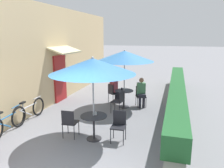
{
  "coord_description": "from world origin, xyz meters",
  "views": [
    {
      "loc": [
        2.65,
        -3.5,
        2.97
      ],
      "look_at": [
        0.15,
        4.95,
        1.0
      ],
      "focal_mm": 35.0,
      "sensor_mm": 36.0,
      "label": 1
    }
  ],
  "objects_px": {
    "seated_patron_mid_left": "(141,91)",
    "bicycle_second": "(29,111)",
    "cafe_chair_near_left": "(119,124)",
    "cafe_chair_mid_right": "(113,92)",
    "bicycle_leaning": "(7,122)",
    "patio_table_near": "(94,122)",
    "coffee_cup_near": "(96,113)",
    "patio_umbrella_mid": "(125,56)",
    "seated_patron_mid_right": "(115,88)",
    "patio_umbrella_near": "(93,66)",
    "cafe_chair_mid_left": "(141,94)",
    "patio_table_mid": "(124,95)",
    "cafe_chair_near_right": "(69,121)",
    "cafe_chair_mid_back": "(119,100)",
    "coffee_cup_mid": "(122,89)"
  },
  "relations": [
    {
      "from": "patio_table_near",
      "to": "patio_table_mid",
      "type": "height_order",
      "value": "same"
    },
    {
      "from": "cafe_chair_near_left",
      "to": "cafe_chair_mid_back",
      "type": "distance_m",
      "value": 2.32
    },
    {
      "from": "patio_table_mid",
      "to": "bicycle_second",
      "type": "bearing_deg",
      "value": -139.99
    },
    {
      "from": "cafe_chair_near_left",
      "to": "coffee_cup_mid",
      "type": "bearing_deg",
      "value": -80.72
    },
    {
      "from": "patio_umbrella_mid",
      "to": "cafe_chair_mid_back",
      "type": "xyz_separation_m",
      "value": [
        -0.03,
        -0.73,
        -1.64
      ]
    },
    {
      "from": "cafe_chair_near_right",
      "to": "patio_umbrella_mid",
      "type": "bearing_deg",
      "value": 71.46
    },
    {
      "from": "patio_umbrella_mid",
      "to": "cafe_chair_mid_right",
      "type": "xyz_separation_m",
      "value": [
        -0.61,
        0.39,
        -1.64
      ]
    },
    {
      "from": "seated_patron_mid_left",
      "to": "bicycle_second",
      "type": "xyz_separation_m",
      "value": [
        -3.56,
        -2.64,
        -0.33
      ]
    },
    {
      "from": "bicycle_leaning",
      "to": "cafe_chair_mid_right",
      "type": "bearing_deg",
      "value": 54.51
    },
    {
      "from": "cafe_chair_near_left",
      "to": "seated_patron_mid_left",
      "type": "bearing_deg",
      "value": -95.53
    },
    {
      "from": "patio_umbrella_mid",
      "to": "cafe_chair_mid_left",
      "type": "distance_m",
      "value": 1.79
    },
    {
      "from": "bicycle_leaning",
      "to": "bicycle_second",
      "type": "bearing_deg",
      "value": 86.18
    },
    {
      "from": "cafe_chair_near_right",
      "to": "seated_patron_mid_right",
      "type": "height_order",
      "value": "seated_patron_mid_right"
    },
    {
      "from": "cafe_chair_mid_left",
      "to": "seated_patron_mid_right",
      "type": "bearing_deg",
      "value": -28.29
    },
    {
      "from": "cafe_chair_near_left",
      "to": "cafe_chair_near_right",
      "type": "bearing_deg",
      "value": 6.04
    },
    {
      "from": "patio_umbrella_near",
      "to": "coffee_cup_near",
      "type": "height_order",
      "value": "patio_umbrella_near"
    },
    {
      "from": "patio_umbrella_mid",
      "to": "seated_patron_mid_left",
      "type": "bearing_deg",
      "value": 18.53
    },
    {
      "from": "coffee_cup_mid",
      "to": "bicycle_second",
      "type": "bearing_deg",
      "value": -138.0
    },
    {
      "from": "patio_umbrella_near",
      "to": "seated_patron_mid_right",
      "type": "height_order",
      "value": "patio_umbrella_near"
    },
    {
      "from": "coffee_cup_near",
      "to": "cafe_chair_mid_left",
      "type": "bearing_deg",
      "value": 77.08
    },
    {
      "from": "seated_patron_mid_left",
      "to": "bicycle_second",
      "type": "height_order",
      "value": "seated_patron_mid_left"
    },
    {
      "from": "patio_table_mid",
      "to": "patio_table_near",
      "type": "bearing_deg",
      "value": -92.97
    },
    {
      "from": "cafe_chair_near_left",
      "to": "bicycle_leaning",
      "type": "height_order",
      "value": "cafe_chair_near_left"
    },
    {
      "from": "patio_table_near",
      "to": "seated_patron_mid_right",
      "type": "bearing_deg",
      "value": 96.12
    },
    {
      "from": "cafe_chair_near_left",
      "to": "cafe_chair_mid_right",
      "type": "bearing_deg",
      "value": -74.03
    },
    {
      "from": "patio_table_mid",
      "to": "patio_umbrella_mid",
      "type": "relative_size",
      "value": 0.32
    },
    {
      "from": "patio_table_mid",
      "to": "bicycle_second",
      "type": "relative_size",
      "value": 0.43
    },
    {
      "from": "patio_table_near",
      "to": "bicycle_leaning",
      "type": "height_order",
      "value": "bicycle_leaning"
    },
    {
      "from": "patio_umbrella_near",
      "to": "bicycle_leaning",
      "type": "relative_size",
      "value": 1.34
    },
    {
      "from": "cafe_chair_near_left",
      "to": "coffee_cup_near",
      "type": "relative_size",
      "value": 9.67
    },
    {
      "from": "seated_patron_mid_right",
      "to": "patio_umbrella_near",
      "type": "bearing_deg",
      "value": -45.21
    },
    {
      "from": "cafe_chair_mid_left",
      "to": "cafe_chair_mid_back",
      "type": "xyz_separation_m",
      "value": [
        -0.68,
        -1.06,
        0.0
      ]
    },
    {
      "from": "cafe_chair_mid_right",
      "to": "bicycle_second",
      "type": "distance_m",
      "value": 3.6
    },
    {
      "from": "patio_umbrella_mid",
      "to": "cafe_chair_mid_right",
      "type": "height_order",
      "value": "patio_umbrella_mid"
    },
    {
      "from": "cafe_chair_mid_right",
      "to": "bicycle_second",
      "type": "relative_size",
      "value": 0.49
    },
    {
      "from": "patio_table_mid",
      "to": "patio_umbrella_mid",
      "type": "xyz_separation_m",
      "value": [
        0.0,
        0.0,
        1.63
      ]
    },
    {
      "from": "cafe_chair_near_right",
      "to": "cafe_chair_mid_right",
      "type": "bearing_deg",
      "value": 82.56
    },
    {
      "from": "patio_umbrella_near",
      "to": "patio_table_near",
      "type": "bearing_deg",
      "value": -110.56
    },
    {
      "from": "patio_umbrella_mid",
      "to": "cafe_chair_mid_left",
      "type": "height_order",
      "value": "patio_umbrella_mid"
    },
    {
      "from": "seated_patron_mid_left",
      "to": "cafe_chair_mid_back",
      "type": "height_order",
      "value": "seated_patron_mid_left"
    },
    {
      "from": "cafe_chair_near_left",
      "to": "seated_patron_mid_left",
      "type": "distance_m",
      "value": 3.2
    },
    {
      "from": "cafe_chair_mid_left",
      "to": "cafe_chair_near_left",
      "type": "bearing_deg",
      "value": 67.14
    },
    {
      "from": "cafe_chair_near_left",
      "to": "cafe_chair_near_right",
      "type": "xyz_separation_m",
      "value": [
        -1.43,
        -0.23,
        0.0
      ]
    },
    {
      "from": "coffee_cup_near",
      "to": "patio_umbrella_mid",
      "type": "relative_size",
      "value": 0.04
    },
    {
      "from": "patio_table_near",
      "to": "patio_umbrella_mid",
      "type": "height_order",
      "value": "patio_umbrella_mid"
    },
    {
      "from": "patio_umbrella_near",
      "to": "seated_patron_mid_right",
      "type": "relative_size",
      "value": 1.93
    },
    {
      "from": "patio_table_near",
      "to": "cafe_chair_mid_back",
      "type": "bearing_deg",
      "value": 86.93
    },
    {
      "from": "patio_umbrella_near",
      "to": "patio_table_mid",
      "type": "height_order",
      "value": "patio_umbrella_near"
    },
    {
      "from": "seated_patron_mid_left",
      "to": "seated_patron_mid_right",
      "type": "xyz_separation_m",
      "value": [
        -1.23,
        0.25,
        0.0
      ]
    },
    {
      "from": "coffee_cup_near",
      "to": "coffee_cup_mid",
      "type": "xyz_separation_m",
      "value": [
        0.01,
        3.09,
        0.0
      ]
    }
  ]
}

